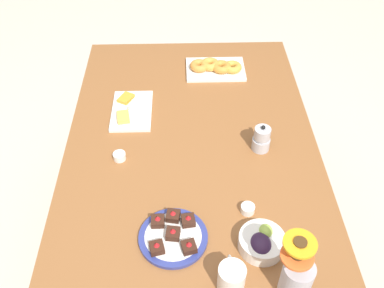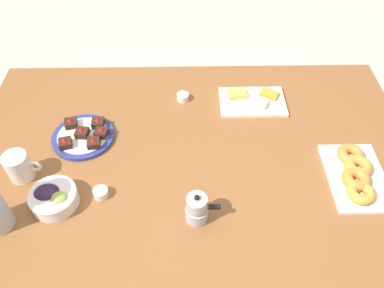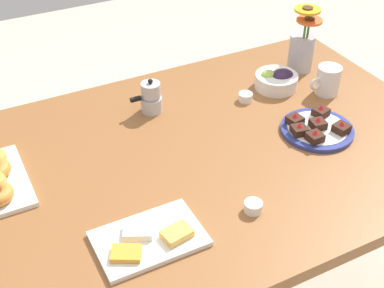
# 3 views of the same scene
# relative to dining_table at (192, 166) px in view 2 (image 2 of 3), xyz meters

# --- Properties ---
(ground_plane) EXTENTS (6.00, 6.00, 0.00)m
(ground_plane) POSITION_rel_dining_table_xyz_m (0.00, 0.00, -0.65)
(ground_plane) COLOR beige
(dining_table) EXTENTS (1.60, 1.00, 0.74)m
(dining_table) POSITION_rel_dining_table_xyz_m (0.00, 0.00, 0.00)
(dining_table) COLOR brown
(dining_table) RESTS_ON ground_plane
(coffee_mug) EXTENTS (0.12, 0.08, 0.10)m
(coffee_mug) POSITION_rel_dining_table_xyz_m (-0.57, -0.10, 0.14)
(coffee_mug) COLOR white
(coffee_mug) RESTS_ON dining_table
(grape_bowl) EXTENTS (0.15, 0.15, 0.07)m
(grape_bowl) POSITION_rel_dining_table_xyz_m (-0.44, -0.21, 0.12)
(grape_bowl) COLOR white
(grape_bowl) RESTS_ON dining_table
(cheese_platter) EXTENTS (0.26, 0.17, 0.03)m
(cheese_platter) POSITION_rel_dining_table_xyz_m (0.25, 0.25, 0.10)
(cheese_platter) COLOR white
(cheese_platter) RESTS_ON dining_table
(croissant_platter) EXTENTS (0.19, 0.28, 0.05)m
(croissant_platter) POSITION_rel_dining_table_xyz_m (0.54, -0.13, 0.11)
(croissant_platter) COLOR white
(croissant_platter) RESTS_ON dining_table
(jam_cup_honey) EXTENTS (0.05, 0.05, 0.03)m
(jam_cup_honey) POSITION_rel_dining_table_xyz_m (-0.30, -0.18, 0.10)
(jam_cup_honey) COLOR white
(jam_cup_honey) RESTS_ON dining_table
(jam_cup_berry) EXTENTS (0.05, 0.05, 0.03)m
(jam_cup_berry) POSITION_rel_dining_table_xyz_m (-0.03, 0.28, 0.10)
(jam_cup_berry) COLOR white
(jam_cup_berry) RESTS_ON dining_table
(dessert_plate) EXTENTS (0.23, 0.23, 0.05)m
(dessert_plate) POSITION_rel_dining_table_xyz_m (-0.39, 0.07, 0.10)
(dessert_plate) COLOR navy
(dessert_plate) RESTS_ON dining_table
(moka_pot) EXTENTS (0.11, 0.07, 0.12)m
(moka_pot) POSITION_rel_dining_table_xyz_m (0.01, -0.27, 0.13)
(moka_pot) COLOR #B7B7BC
(moka_pot) RESTS_ON dining_table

